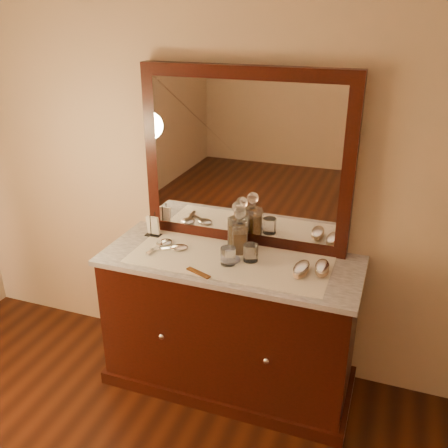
{
  "coord_description": "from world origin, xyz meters",
  "views": [
    {
      "loc": [
        0.8,
        -0.33,
        2.12
      ],
      "look_at": [
        0.0,
        1.85,
        1.1
      ],
      "focal_mm": 39.72,
      "sensor_mm": 36.0,
      "label": 1
    }
  ],
  "objects": [
    {
      "name": "tumblers",
      "position": [
        0.06,
        1.93,
        0.9
      ],
      "size": [
        0.19,
        0.16,
        0.09
      ],
      "color": "white",
      "rests_on": "lace_runner"
    },
    {
      "name": "lace_runner",
      "position": [
        0.0,
        1.94,
        0.85
      ],
      "size": [
        1.1,
        0.45,
        0.0
      ],
      "primitive_type": "cube",
      "color": "white",
      "rests_on": "marble_top"
    },
    {
      "name": "decanter_left",
      "position": [
        -0.01,
        2.12,
        0.96
      ],
      "size": [
        0.11,
        0.11,
        0.27
      ],
      "color": "#8C5614",
      "rests_on": "lace_runner"
    },
    {
      "name": "mirror_glass",
      "position": [
        0.0,
        2.17,
        1.35
      ],
      "size": [
        1.06,
        0.01,
        0.86
      ],
      "primitive_type": "cube",
      "color": "white",
      "rests_on": "marble_top"
    },
    {
      "name": "pin_dish",
      "position": [
        0.02,
        1.93,
        0.86
      ],
      "size": [
        0.09,
        0.09,
        0.01
      ],
      "primitive_type": "cylinder",
      "rotation": [
        0.0,
        0.0,
        -0.18
      ],
      "color": "silver",
      "rests_on": "lace_runner"
    },
    {
      "name": "hand_mirror_inner",
      "position": [
        -0.33,
        1.95,
        0.86
      ],
      "size": [
        0.21,
        0.16,
        0.02
      ],
      "color": "silver",
      "rests_on": "lace_runner"
    },
    {
      "name": "knob_left",
      "position": [
        -0.3,
        1.67,
        0.45
      ],
      "size": [
        0.04,
        0.04,
        0.04
      ],
      "primitive_type": "sphere",
      "color": "silver",
      "rests_on": "dresser_cabinet"
    },
    {
      "name": "hand_mirror_outer",
      "position": [
        -0.42,
        1.97,
        0.86
      ],
      "size": [
        0.1,
        0.23,
        0.02
      ],
      "color": "silver",
      "rests_on": "lace_runner"
    },
    {
      "name": "brush_far",
      "position": [
        0.5,
        1.97,
        0.88
      ],
      "size": [
        0.09,
        0.17,
        0.05
      ],
      "color": "tan",
      "rests_on": "lace_runner"
    },
    {
      "name": "dresser_plinth",
      "position": [
        0.0,
        1.96,
        0.04
      ],
      "size": [
        1.46,
        0.59,
        0.08
      ],
      "primitive_type": "cube",
      "color": "black",
      "rests_on": "floor"
    },
    {
      "name": "decanter_right",
      "position": [
        0.02,
        2.04,
        0.96
      ],
      "size": [
        0.11,
        0.11,
        0.28
      ],
      "color": "#8C5614",
      "rests_on": "lace_runner"
    },
    {
      "name": "dresser_cabinet",
      "position": [
        0.0,
        1.96,
        0.41
      ],
      "size": [
        1.4,
        0.55,
        0.82
      ],
      "primitive_type": "cube",
      "color": "black",
      "rests_on": "floor"
    },
    {
      "name": "comb",
      "position": [
        -0.1,
        1.74,
        0.86
      ],
      "size": [
        0.15,
        0.08,
        0.01
      ],
      "primitive_type": "cube",
      "rotation": [
        0.0,
        0.0,
        -0.38
      ],
      "color": "brown",
      "rests_on": "lace_runner"
    },
    {
      "name": "brush_near",
      "position": [
        0.4,
        1.92,
        0.88
      ],
      "size": [
        0.09,
        0.18,
        0.05
      ],
      "color": "tan",
      "rests_on": "lace_runner"
    },
    {
      "name": "knob_right",
      "position": [
        0.3,
        1.67,
        0.45
      ],
      "size": [
        0.04,
        0.04,
        0.04
      ],
      "primitive_type": "sphere",
      "color": "silver",
      "rests_on": "dresser_cabinet"
    },
    {
      "name": "marble_top",
      "position": [
        0.0,
        1.96,
        0.83
      ],
      "size": [
        1.44,
        0.59,
        0.03
      ],
      "primitive_type": "cube",
      "color": "white",
      "rests_on": "dresser_cabinet"
    },
    {
      "name": "napkin_rack",
      "position": [
        -0.54,
        2.08,
        0.91
      ],
      "size": [
        0.1,
        0.06,
        0.14
      ],
      "color": "black",
      "rests_on": "marble_top"
    },
    {
      "name": "mirror_frame",
      "position": [
        0.0,
        2.2,
        1.35
      ],
      "size": [
        1.2,
        0.08,
        1.0
      ],
      "primitive_type": "cube",
      "color": "black",
      "rests_on": "marble_top"
    }
  ]
}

